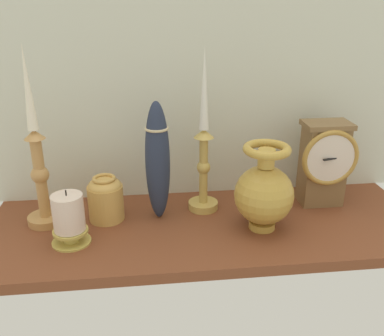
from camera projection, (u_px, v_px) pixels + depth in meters
ground_plane at (208, 228)px, 100.05cm from camera, size 100.00×36.00×2.40cm
back_wall at (198, 68)px, 104.55cm from camera, size 120.00×2.00×65.00cm
mantel_clock at (324, 162)px, 105.42cm from camera, size 13.87×8.95×20.94cm
candlestick_tall_left at (204, 153)px, 101.40cm from camera, size 7.21×7.21×39.10cm
candlestick_tall_center at (39, 166)px, 94.94cm from camera, size 8.17×8.17×40.25cm
brass_vase_bulbous at (264, 192)px, 94.62cm from camera, size 13.12×13.12×19.71cm
brass_vase_jar at (106, 197)px, 99.75cm from camera, size 8.14×8.14×10.72cm
pillar_candle_front at (69, 219)px, 90.09cm from camera, size 8.22×8.22×12.21cm
tall_ceramic_vase at (158, 161)px, 97.59cm from camera, size 5.61×5.61×27.92cm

